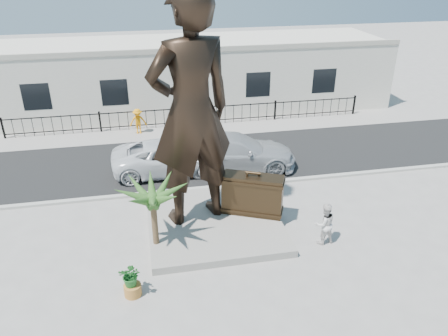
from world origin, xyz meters
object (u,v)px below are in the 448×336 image
(suitcase, at_px, (253,195))
(tourist, at_px, (324,224))
(statue, at_px, (191,112))
(car_white, at_px, (171,157))

(suitcase, distance_m, tourist, 3.07)
(statue, xyz_separation_m, suitcase, (2.34, -0.24, -3.57))
(suitcase, distance_m, car_white, 5.77)
(statue, distance_m, car_white, 6.18)
(statue, distance_m, tourist, 6.43)
(tourist, relative_size, car_white, 0.29)
(tourist, xyz_separation_m, car_white, (-5.10, 7.08, -0.03))
(suitcase, xyz_separation_m, tourist, (2.22, -2.09, -0.31))
(statue, xyz_separation_m, tourist, (4.56, -2.32, -3.88))
(statue, relative_size, car_white, 1.55)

